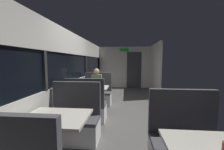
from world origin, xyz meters
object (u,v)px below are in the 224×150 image
bench_near_window_facing_entry (74,123)px  bench_front_aisle_facing_entry (185,147)px  bench_mid_window_facing_end (87,108)px  bench_mid_window_facing_entry (97,95)px  dining_table_mid_window (93,90)px  seated_passenger (97,89)px  dining_table_near_window (56,123)px

bench_near_window_facing_entry → bench_front_aisle_facing_entry: size_ratio=1.00×
bench_near_window_facing_entry → bench_front_aisle_facing_entry: (1.79, -0.60, 0.00)m
bench_mid_window_facing_end → bench_mid_window_facing_entry: 1.40m
dining_table_mid_window → bench_mid_window_facing_entry: (0.00, 0.70, -0.31)m
dining_table_mid_window → bench_front_aisle_facing_entry: bench_front_aisle_facing_entry is taller
bench_near_window_facing_entry → dining_table_mid_window: size_ratio=1.22×
bench_mid_window_facing_end → bench_front_aisle_facing_entry: size_ratio=1.00×
bench_near_window_facing_entry → bench_mid_window_facing_entry: size_ratio=1.00×
dining_table_mid_window → seated_passenger: size_ratio=0.71×
bench_near_window_facing_entry → bench_mid_window_facing_end: (0.00, 0.88, 0.00)m
bench_mid_window_facing_end → seated_passenger: seated_passenger is taller
dining_table_near_window → seated_passenger: bearing=90.0°
bench_near_window_facing_entry → bench_mid_window_facing_entry: same height
dining_table_mid_window → bench_mid_window_facing_end: size_ratio=0.82×
dining_table_near_window → seated_passenger: (0.00, 2.90, -0.10)m
dining_table_near_window → bench_mid_window_facing_entry: bench_mid_window_facing_entry is taller
bench_mid_window_facing_end → seated_passenger: bearing=90.0°
bench_front_aisle_facing_entry → seated_passenger: bearing=122.5°
bench_mid_window_facing_end → seated_passenger: (0.00, 1.33, 0.21)m
bench_near_window_facing_entry → dining_table_mid_window: (0.00, 1.58, 0.31)m
dining_table_near_window → bench_front_aisle_facing_entry: bench_front_aisle_facing_entry is taller
bench_mid_window_facing_entry → bench_front_aisle_facing_entry: 3.39m
dining_table_mid_window → bench_mid_window_facing_entry: 0.77m
bench_front_aisle_facing_entry → seated_passenger: 3.33m
bench_mid_window_facing_end → bench_front_aisle_facing_entry: (1.79, -1.48, 0.00)m
dining_table_near_window → bench_mid_window_facing_end: (0.00, 1.58, -0.31)m
bench_near_window_facing_entry → seated_passenger: (0.00, 2.20, 0.21)m
dining_table_near_window → dining_table_mid_window: same height
bench_mid_window_facing_end → bench_mid_window_facing_entry: same height
bench_mid_window_facing_end → seated_passenger: 1.34m
bench_near_window_facing_entry → seated_passenger: bearing=90.0°
bench_near_window_facing_entry → bench_front_aisle_facing_entry: 1.89m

